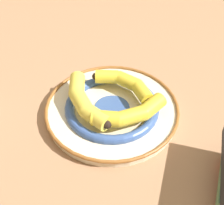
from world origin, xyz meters
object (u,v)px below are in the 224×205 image
(banana_a, at_px, (127,84))
(banana_c, at_px, (129,114))
(decorative_bowl, at_px, (112,109))
(banana_b, at_px, (84,100))

(banana_a, xyz_separation_m, banana_c, (0.03, 0.11, 0.00))
(decorative_bowl, relative_size, banana_a, 2.19)
(banana_a, bearing_deg, banana_c, 125.25)
(banana_b, relative_size, banana_c, 1.03)
(banana_c, bearing_deg, banana_b, 136.31)
(banana_c, bearing_deg, decorative_bowl, 105.18)
(banana_b, bearing_deg, banana_a, 94.75)
(banana_b, height_order, banana_c, banana_b)
(decorative_bowl, bearing_deg, banana_a, -138.32)
(banana_a, xyz_separation_m, banana_b, (0.12, 0.04, 0.00))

